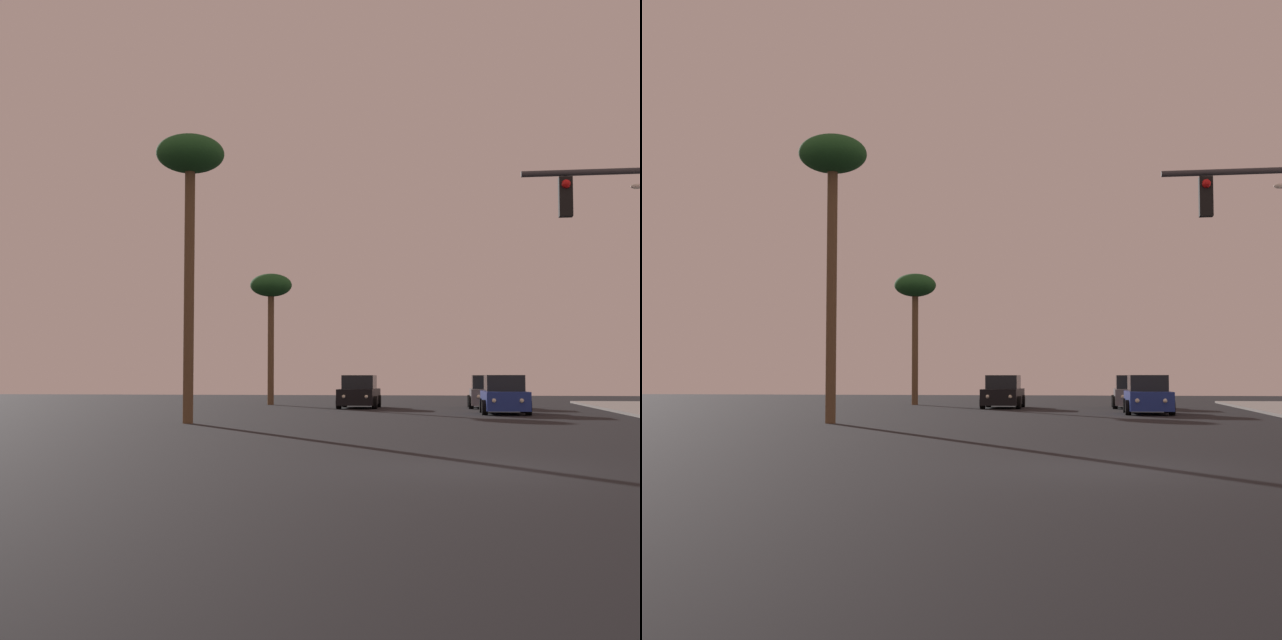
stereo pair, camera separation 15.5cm
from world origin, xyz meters
The scene contains 6 objects.
ground_plane centered at (0.00, 0.00, 0.00)m, with size 120.00×120.00×0.00m, color black.
car_grey centered at (1.64, 30.47, 0.76)m, with size 2.04×4.31×1.68m.
car_blue centered at (2.01, 23.40, 0.76)m, with size 2.04×4.33×1.68m.
car_black centered at (-4.92, 29.69, 0.76)m, with size 2.04×4.33×1.68m.
palm_tree_near centered at (-9.37, 14.00, 8.81)m, with size 2.40×2.40×10.13m.
palm_tree_far centered at (-10.40, 34.00, 6.49)m, with size 2.40×2.40×7.51m.
Camera 1 is at (-0.52, -16.01, 1.64)m, focal length 50.00 mm.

